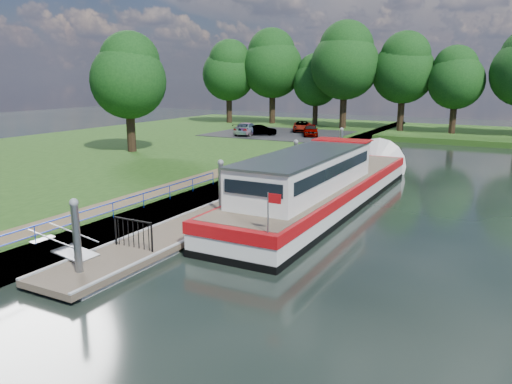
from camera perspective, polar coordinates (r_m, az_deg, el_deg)
The scene contains 17 objects.
ground at distance 18.50m, azimuth -18.27°, elevation -9.28°, with size 160.00×160.00×0.00m, color black.
riverbank at distance 41.13m, azimuth -20.67°, elevation 3.14°, with size 32.00×90.00×0.78m, color #1F4313.
bank_edge at distance 31.33m, azimuth -1.61°, elevation 1.13°, with size 1.10×90.00×0.78m, color #473D2D.
footpath at distance 26.70m, azimuth -12.59°, elevation -0.35°, with size 1.60×40.00×0.05m, color brown.
carpark at distance 55.30m, azimuth 2.65°, elevation 6.70°, with size 14.00×12.00×0.06m, color black.
blue_fence at distance 21.96m, azimuth -17.86°, elevation -2.15°, with size 0.04×18.04×0.72m.
pontoon at distance 28.47m, azimuth 0.85°, elevation -0.49°, with size 2.50×30.00×0.56m.
mooring_piles at distance 28.23m, azimuth 0.85°, elevation 1.67°, with size 0.30×27.30×3.55m.
gangway at distance 19.91m, azimuth -21.07°, elevation -5.99°, with size 2.58×1.00×0.92m.
gate_panel at distance 19.59m, azimuth -13.87°, elevation -4.19°, with size 1.85×0.05×1.15m.
barge at distance 27.40m, azimuth 8.13°, elevation 0.79°, with size 4.36×21.15×4.78m.
horizon_trees at distance 61.97m, azimuth 15.27°, elevation 13.56°, with size 54.38×10.03×12.87m.
bank_tree_a at distance 42.76m, azimuth -14.34°, elevation 12.85°, with size 6.12×6.12×9.72m.
car_a at distance 52.87m, azimuth 6.27°, elevation 7.06°, with size 1.47×3.66×1.25m, color #999999.
car_b at distance 53.28m, azimuth 0.60°, elevation 7.09°, with size 1.13×3.25×1.07m, color #999999.
car_c at distance 53.54m, azimuth -1.01°, elevation 7.25°, with size 1.85×4.55×1.32m, color #999999.
car_d at distance 57.16m, azimuth 5.28°, elevation 7.48°, with size 1.95×4.22×1.17m, color #999999.
Camera 1 is at (12.72, -11.60, 6.78)m, focal length 35.00 mm.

